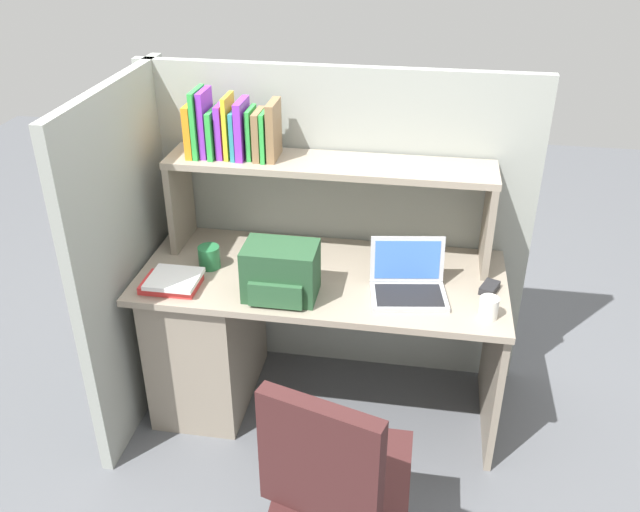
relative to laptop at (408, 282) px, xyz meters
The scene contains 13 objects.
ground_plane 0.87m from the laptop, 166.65° to the left, with size 8.00×8.00×0.00m, color #595B60.
desk 0.86m from the laptop, behind, with size 1.60×0.70×0.73m.
cubicle_partition_rear 0.60m from the laptop, 128.85° to the left, with size 1.84×0.05×1.55m, color #939991.
cubicle_partition_left 1.23m from the laptop, behind, with size 0.05×1.06×1.55m, color #939991.
overhead_hutch 0.56m from the laptop, 142.55° to the left, with size 1.44×0.28×0.45m.
reference_books_on_shelf 1.00m from the laptop, 160.32° to the left, with size 0.39×0.18×0.29m.
laptop is the anchor object (origin of this frame).
backpack 0.53m from the laptop, 168.43° to the right, with size 0.30×0.23×0.23m.
computer_mouse 0.35m from the laptop, 11.54° to the left, with size 0.06×0.10×0.03m, color #262628.
paper_cup 0.35m from the laptop, 21.78° to the right, with size 0.08×0.08×0.09m, color white.
snack_canister 0.89m from the laptop, behind, with size 0.10×0.10×0.10m, color #26723F.
desk_book_stack 0.99m from the laptop, behind, with size 0.24×0.20×0.05m.
office_chair 0.93m from the laptop, 101.48° to the right, with size 0.52×0.54×0.93m.
Camera 1 is at (0.41, -2.53, 2.25)m, focal length 38.12 mm.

